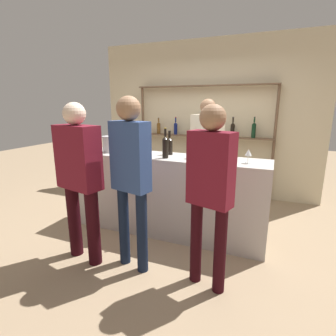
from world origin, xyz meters
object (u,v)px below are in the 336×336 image
wine_glass (248,153)px  ice_bucket (110,144)px  counter_bottle_0 (169,145)px  cork_jar (194,152)px  customer_right (210,184)px  counter_bottle_2 (165,146)px  server_behind_counter (206,148)px  customer_center (131,170)px  counter_bottle_1 (139,145)px  customer_left (79,173)px

wine_glass → ice_bucket: ice_bucket is taller
ice_bucket → counter_bottle_0: bearing=9.3°
ice_bucket → cork_jar: size_ratio=1.41×
counter_bottle_0 → customer_right: 1.25m
counter_bottle_0 → counter_bottle_2: (0.04, -0.23, 0.02)m
wine_glass → server_behind_counter: size_ratio=0.09×
server_behind_counter → customer_center: same height
counter_bottle_1 → customer_right: bearing=-33.3°
counter_bottle_0 → customer_right: size_ratio=0.18×
server_behind_counter → customer_center: size_ratio=1.00×
wine_glass → customer_right: (-0.23, -0.82, -0.15)m
customer_center → customer_right: bearing=-77.0°
ice_bucket → counter_bottle_2: bearing=-6.4°
counter_bottle_2 → customer_right: size_ratio=0.22×
counter_bottle_0 → wine_glass: size_ratio=1.95×
wine_glass → cork_jar: 0.63m
wine_glass → ice_bucket: (-1.82, 0.02, -0.01)m
ice_bucket → customer_right: 1.80m
counter_bottle_0 → counter_bottle_1: (-0.29, -0.28, 0.02)m
counter_bottle_0 → customer_left: (-0.59, -1.04, -0.17)m
counter_bottle_1 → ice_bucket: bearing=164.9°
counter_bottle_2 → customer_center: 0.75m
customer_left → counter_bottle_1: bearing=-8.6°
counter_bottle_2 → wine_glass: 0.96m
ice_bucket → wine_glass: bearing=-0.5°
server_behind_counter → customer_right: (0.47, -1.73, -0.02)m
wine_glass → customer_left: 1.83m
counter_bottle_0 → server_behind_counter: bearing=68.2°
wine_glass → cork_jar: bearing=176.6°
counter_bottle_1 → ice_bucket: size_ratio=1.72×
counter_bottle_1 → customer_center: customer_center is taller
cork_jar → customer_right: (0.40, -0.86, -0.11)m
counter_bottle_2 → customer_right: (0.73, -0.74, -0.17)m
wine_glass → customer_left: customer_left is taller
wine_glass → ice_bucket: 1.82m
wine_glass → customer_right: size_ratio=0.09×
cork_jar → customer_center: customer_center is taller
ice_bucket → cork_jar: 1.19m
cork_jar → customer_right: size_ratio=0.09×
counter_bottle_2 → wine_glass: (0.96, 0.08, -0.03)m
counter_bottle_1 → ice_bucket: 0.55m
counter_bottle_1 → ice_bucket: (-0.53, 0.14, -0.03)m
customer_right → customer_center: bearing=106.3°
ice_bucket → customer_center: (0.80, -0.84, -0.09)m
wine_glass → ice_bucket: size_ratio=0.73×
customer_left → customer_center: 0.58m
counter_bottle_0 → counter_bottle_1: 0.40m
counter_bottle_1 → customer_left: customer_left is taller
counter_bottle_0 → customer_left: customer_left is taller
counter_bottle_2 → customer_left: customer_left is taller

